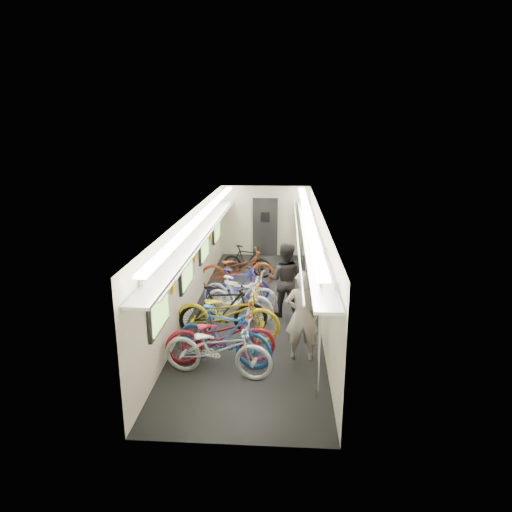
# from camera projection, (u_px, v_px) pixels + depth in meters

# --- Properties ---
(train_car_shell) EXTENTS (10.00, 10.00, 10.00)m
(train_car_shell) POSITION_uv_depth(u_px,v_px,m) (243.00, 236.00, 11.40)
(train_car_shell) COLOR black
(train_car_shell) RESTS_ON ground
(bicycle_0) EXTENTS (2.06, 1.01, 1.04)m
(bicycle_0) POSITION_uv_depth(u_px,v_px,m) (218.00, 348.00, 7.98)
(bicycle_0) COLOR #B2B3B7
(bicycle_0) RESTS_ON ground
(bicycle_1) EXTENTS (1.96, 1.06, 1.13)m
(bicycle_1) POSITION_uv_depth(u_px,v_px,m) (224.00, 336.00, 8.35)
(bicycle_1) COLOR #1B4CA7
(bicycle_1) RESTS_ON ground
(bicycle_2) EXTENTS (2.11, 0.97, 1.07)m
(bicycle_2) POSITION_uv_depth(u_px,v_px,m) (221.00, 336.00, 8.41)
(bicycle_2) COLOR maroon
(bicycle_2) RESTS_ON ground
(bicycle_3) EXTENTS (1.92, 0.76, 1.12)m
(bicycle_3) POSITION_uv_depth(u_px,v_px,m) (223.00, 311.00, 9.54)
(bicycle_3) COLOR black
(bicycle_3) RESTS_ON ground
(bicycle_4) EXTENTS (2.28, 1.03, 1.16)m
(bicycle_4) POSITION_uv_depth(u_px,v_px,m) (227.00, 313.00, 9.36)
(bicycle_4) COLOR gold
(bicycle_4) RESTS_ON ground
(bicycle_5) EXTENTS (1.77, 1.05, 1.02)m
(bicycle_5) POSITION_uv_depth(u_px,v_px,m) (239.00, 299.00, 10.34)
(bicycle_5) COLOR white
(bicycle_5) RESTS_ON ground
(bicycle_6) EXTENTS (1.96, 1.06, 0.98)m
(bicycle_6) POSITION_uv_depth(u_px,v_px,m) (240.00, 291.00, 10.91)
(bicycle_6) COLOR #A9A8AD
(bicycle_6) RESTS_ON ground
(bicycle_7) EXTENTS (1.68, 0.93, 0.97)m
(bicycle_7) POSITION_uv_depth(u_px,v_px,m) (238.00, 287.00, 11.21)
(bicycle_7) COLOR #1B23A5
(bicycle_7) RESTS_ON ground
(bicycle_8) EXTENTS (2.16, 1.15, 1.08)m
(bicycle_8) POSITION_uv_depth(u_px,v_px,m) (237.00, 269.00, 12.45)
(bicycle_8) COLOR maroon
(bicycle_8) RESTS_ON ground
(bicycle_9) EXTENTS (1.62, 0.90, 0.94)m
(bicycle_9) POSITION_uv_depth(u_px,v_px,m) (247.00, 261.00, 13.45)
(bicycle_9) COLOR black
(bicycle_9) RESTS_ON ground
(passenger_near) EXTENTS (0.66, 0.45, 1.75)m
(passenger_near) POSITION_uv_depth(u_px,v_px,m) (302.00, 316.00, 8.48)
(passenger_near) COLOR gray
(passenger_near) RESTS_ON ground
(passenger_mid) EXTENTS (0.94, 0.79, 1.74)m
(passenger_mid) POSITION_uv_depth(u_px,v_px,m) (285.00, 280.00, 10.53)
(passenger_mid) COLOR black
(passenger_mid) RESTS_ON ground
(backpack) EXTENTS (0.29, 0.24, 0.38)m
(backpack) POSITION_uv_depth(u_px,v_px,m) (313.00, 280.00, 9.23)
(backpack) COLOR #B31121
(backpack) RESTS_ON passenger_near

